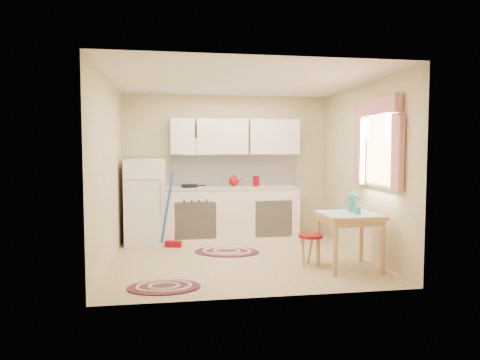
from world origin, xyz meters
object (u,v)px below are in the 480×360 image
fridge (146,201)px  base_cabinets (231,215)px  table (349,241)px  stool (310,250)px

fridge → base_cabinets: (1.43, 0.05, -0.26)m
fridge → table: 3.35m
base_cabinets → stool: size_ratio=5.36×
fridge → table: size_ratio=1.94×
base_cabinets → table: (1.27, -2.00, -0.08)m
base_cabinets → table: size_ratio=3.12×
table → stool: 0.52m
table → stool: table is taller
fridge → base_cabinets: fridge is taller
fridge → base_cabinets: 1.46m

